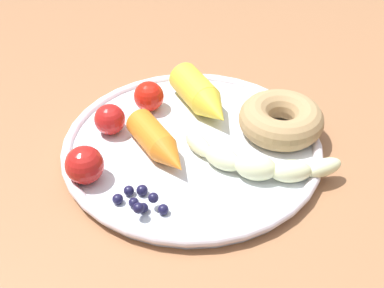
% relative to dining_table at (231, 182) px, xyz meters
% --- Properties ---
extents(dining_table, '(1.25, 0.83, 0.75)m').
position_rel_dining_table_xyz_m(dining_table, '(0.00, 0.00, 0.00)').
color(dining_table, '#996541').
rests_on(dining_table, ground_plane).
extents(plate, '(0.30, 0.30, 0.02)m').
position_rel_dining_table_xyz_m(plate, '(0.05, 0.04, 0.10)').
color(plate, silver).
rests_on(plate, dining_table).
extents(banana, '(0.18, 0.09, 0.03)m').
position_rel_dining_table_xyz_m(banana, '(-0.02, 0.08, 0.11)').
color(banana, beige).
rests_on(banana, plate).
extents(carrot_orange, '(0.08, 0.10, 0.03)m').
position_rel_dining_table_xyz_m(carrot_orange, '(0.09, 0.06, 0.11)').
color(carrot_orange, orange).
rests_on(carrot_orange, plate).
extents(carrot_yellow, '(0.09, 0.12, 0.04)m').
position_rel_dining_table_xyz_m(carrot_yellow, '(0.04, -0.03, 0.12)').
color(carrot_yellow, yellow).
rests_on(carrot_yellow, plate).
extents(donut, '(0.13, 0.13, 0.04)m').
position_rel_dining_table_xyz_m(donut, '(-0.05, 0.01, 0.12)').
color(donut, tan).
rests_on(donut, plate).
extents(blueberry_pile, '(0.06, 0.05, 0.02)m').
position_rel_dining_table_xyz_m(blueberry_pile, '(0.10, 0.14, 0.11)').
color(blueberry_pile, '#191638').
rests_on(blueberry_pile, plate).
extents(tomato_near, '(0.04, 0.04, 0.04)m').
position_rel_dining_table_xyz_m(tomato_near, '(0.15, 0.02, 0.12)').
color(tomato_near, red).
rests_on(tomato_near, plate).
extents(tomato_mid, '(0.04, 0.04, 0.04)m').
position_rel_dining_table_xyz_m(tomato_mid, '(0.11, -0.03, 0.12)').
color(tomato_mid, red).
rests_on(tomato_mid, plate).
extents(tomato_far, '(0.04, 0.04, 0.04)m').
position_rel_dining_table_xyz_m(tomato_far, '(0.16, 0.10, 0.12)').
color(tomato_far, red).
rests_on(tomato_far, plate).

